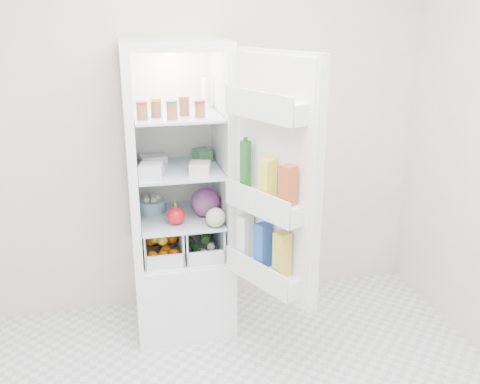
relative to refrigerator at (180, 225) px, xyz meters
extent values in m
cube|color=beige|center=(0.20, 0.25, 0.63)|extent=(3.00, 0.02, 2.60)
cube|color=white|center=(0.00, -0.04, -0.42)|extent=(0.60, 0.60, 0.50)
cube|color=white|center=(0.00, -0.04, 1.11)|extent=(0.60, 0.60, 0.05)
cube|color=white|center=(0.00, 0.24, 0.46)|extent=(0.60, 0.05, 1.25)
cube|color=white|center=(-0.28, -0.04, 0.46)|extent=(0.05, 0.60, 1.25)
cube|color=white|center=(0.27, -0.04, 0.46)|extent=(0.05, 0.60, 1.25)
cube|color=white|center=(0.00, 0.21, 0.46)|extent=(0.50, 0.01, 1.25)
sphere|color=white|center=(0.00, 0.17, 1.04)|extent=(0.05, 0.05, 0.05)
cube|color=silver|center=(0.00, -0.06, 0.07)|extent=(0.49, 0.53, 0.01)
cube|color=silver|center=(0.00, -0.06, 0.38)|extent=(0.49, 0.53, 0.02)
cube|color=silver|center=(0.00, -0.06, 0.71)|extent=(0.49, 0.53, 0.02)
cylinder|color=#B21919|center=(-0.20, -0.20, 0.76)|extent=(0.06, 0.06, 0.08)
cylinder|color=gold|center=(-0.12, -0.15, 0.76)|extent=(0.06, 0.06, 0.08)
cylinder|color=#267226|center=(-0.04, -0.23, 0.76)|extent=(0.06, 0.06, 0.08)
cylinder|color=brown|center=(0.04, -0.13, 0.76)|extent=(0.06, 0.06, 0.08)
cylinder|color=#B21919|center=(0.12, -0.20, 0.76)|extent=(0.06, 0.06, 0.08)
cylinder|color=white|center=(0.20, 0.07, 0.81)|extent=(0.07, 0.07, 0.18)
cube|color=silver|center=(-0.17, -0.23, 0.43)|extent=(0.15, 0.15, 0.08)
cube|color=beige|center=(0.11, -0.19, 0.43)|extent=(0.14, 0.14, 0.07)
cylinder|color=red|center=(0.12, -0.16, 0.42)|extent=(0.10, 0.10, 0.06)
cube|color=silver|center=(-0.14, 0.12, 0.41)|extent=(0.17, 0.14, 0.04)
cube|color=#3E8A4B|center=(0.17, 0.08, 0.43)|extent=(0.12, 0.14, 0.07)
sphere|color=#581E54|center=(0.15, -0.09, 0.17)|extent=(0.18, 0.18, 0.18)
sphere|color=red|center=(-0.04, -0.18, 0.14)|extent=(0.11, 0.11, 0.11)
cylinder|color=#89BBCD|center=(-0.17, 0.06, 0.12)|extent=(0.21, 0.21, 0.08)
sphere|color=#A5BE8E|center=(0.18, -0.27, 0.14)|extent=(0.12, 0.12, 0.12)
sphere|color=#FF5D0D|center=(-0.19, -0.18, -0.12)|extent=(0.07, 0.07, 0.07)
sphere|color=#FF5D0D|center=(-0.12, -0.18, -0.12)|extent=(0.07, 0.07, 0.07)
sphere|color=#FF5D0D|center=(-0.06, -0.18, -0.12)|extent=(0.07, 0.07, 0.07)
sphere|color=#FF5D0D|center=(-0.19, -0.06, -0.06)|extent=(0.07, 0.07, 0.07)
sphere|color=#FF5D0D|center=(-0.12, -0.06, -0.06)|extent=(0.07, 0.07, 0.07)
sphere|color=#FF5D0D|center=(-0.06, -0.06, -0.06)|extent=(0.07, 0.07, 0.07)
sphere|color=#FF5D0D|center=(-0.15, 0.06, -0.12)|extent=(0.07, 0.07, 0.07)
sphere|color=#FF5D0D|center=(-0.08, 0.06, -0.12)|extent=(0.07, 0.07, 0.07)
sphere|color=#FF5D0D|center=(-0.10, -0.12, -0.12)|extent=(0.07, 0.07, 0.07)
sphere|color=yellow|center=(-0.16, -0.12, -0.03)|extent=(0.06, 0.06, 0.06)
sphere|color=yellow|center=(-0.09, -0.01, -0.03)|extent=(0.06, 0.06, 0.06)
sphere|color=yellow|center=(-0.12, -0.16, -0.03)|extent=(0.06, 0.06, 0.06)
cylinder|color=#1F4918|center=(0.08, -0.06, -0.13)|extent=(0.09, 0.21, 0.05)
cylinder|color=#1F4918|center=(0.16, -0.01, -0.08)|extent=(0.08, 0.21, 0.05)
sphere|color=white|center=(0.12, -0.18, -0.13)|extent=(0.05, 0.05, 0.05)
sphere|color=white|center=(0.17, -0.16, -0.10)|extent=(0.05, 0.05, 0.05)
cube|color=white|center=(0.46, -0.60, 0.46)|extent=(0.31, 0.57, 1.30)
cube|color=white|center=(0.42, -0.61, 0.46)|extent=(0.25, 0.51, 1.26)
cube|color=white|center=(0.38, -0.63, 0.83)|extent=(0.31, 0.50, 0.10)
cube|color=white|center=(0.38, -0.63, 0.33)|extent=(0.31, 0.50, 0.10)
cube|color=white|center=(0.38, -0.63, -0.07)|extent=(0.31, 0.50, 0.10)
sphere|color=#9E6447|center=(0.43, -0.74, 0.89)|extent=(0.05, 0.05, 0.05)
sphere|color=#9E6447|center=(0.39, -0.67, 0.89)|extent=(0.05, 0.05, 0.05)
sphere|color=#9E6447|center=(0.36, -0.60, 0.89)|extent=(0.05, 0.05, 0.05)
sphere|color=#9E6447|center=(0.32, -0.53, 0.89)|extent=(0.05, 0.05, 0.05)
sphere|color=#9E6447|center=(0.29, -0.45, 0.89)|extent=(0.05, 0.05, 0.05)
cylinder|color=#18541C|center=(0.31, -0.50, 0.51)|extent=(0.06, 0.06, 0.26)
cube|color=#FAF137|center=(0.39, -0.66, 0.48)|extent=(0.09, 0.09, 0.20)
cube|color=#C34D22|center=(0.45, -0.80, 0.48)|extent=(0.09, 0.09, 0.20)
cube|color=white|center=(0.31, -0.50, 0.10)|extent=(0.09, 0.09, 0.24)
cube|color=#234FB2|center=(0.37, -0.63, 0.10)|extent=(0.09, 0.09, 0.24)
cube|color=gold|center=(0.44, -0.77, 0.10)|extent=(0.09, 0.09, 0.24)
camera|label=1|loc=(-0.32, -3.14, 1.29)|focal=40.00mm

